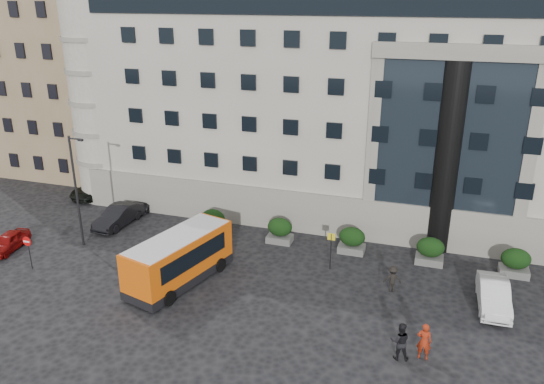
% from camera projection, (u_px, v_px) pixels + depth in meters
% --- Properties ---
extents(ground, '(120.00, 120.00, 0.00)m').
position_uv_depth(ground, '(222.00, 293.00, 31.71)').
color(ground, black).
rests_on(ground, ground).
extents(civic_building, '(44.00, 24.00, 18.00)m').
position_uv_depth(civic_building, '(380.00, 89.00, 46.39)').
color(civic_building, '#9D988A').
rests_on(civic_building, ground).
extents(entrance_column, '(1.80, 1.80, 13.00)m').
position_uv_depth(entrance_column, '(447.00, 160.00, 35.12)').
color(entrance_column, black).
rests_on(entrance_column, ground).
extents(apartment_near, '(14.00, 14.00, 20.00)m').
position_uv_depth(apartment_near, '(76.00, 66.00, 52.93)').
color(apartment_near, olive).
rests_on(apartment_near, ground).
extents(apartment_far, '(13.00, 13.00, 22.00)m').
position_uv_depth(apartment_far, '(143.00, 41.00, 69.47)').
color(apartment_far, '#7D5E49').
rests_on(apartment_far, ground).
extents(hedge_a, '(1.80, 1.26, 1.84)m').
position_uv_depth(hedge_a, '(213.00, 221.00, 39.48)').
color(hedge_a, '#5F5F5C').
rests_on(hedge_a, ground).
extents(hedge_b, '(1.80, 1.26, 1.84)m').
position_uv_depth(hedge_b, '(280.00, 230.00, 37.98)').
color(hedge_b, '#5F5F5C').
rests_on(hedge_b, ground).
extents(hedge_c, '(1.80, 1.26, 1.84)m').
position_uv_depth(hedge_c, '(352.00, 240.00, 36.48)').
color(hedge_c, '#5F5F5C').
rests_on(hedge_c, ground).
extents(hedge_d, '(1.80, 1.26, 1.84)m').
position_uv_depth(hedge_d, '(430.00, 250.00, 34.97)').
color(hedge_d, '#5F5F5C').
rests_on(hedge_d, ground).
extents(hedge_e, '(1.80, 1.26, 1.84)m').
position_uv_depth(hedge_e, '(515.00, 262.00, 33.47)').
color(hedge_e, '#5F5F5C').
rests_on(hedge_e, ground).
extents(street_lamp, '(1.16, 0.18, 8.00)m').
position_uv_depth(street_lamp, '(76.00, 188.00, 36.29)').
color(street_lamp, '#262628').
rests_on(street_lamp, ground).
extents(bus_stop_sign, '(0.50, 0.08, 2.52)m').
position_uv_depth(bus_stop_sign, '(331.00, 245.00, 33.96)').
color(bus_stop_sign, '#262628').
rests_on(bus_stop_sign, ground).
extents(no_entry_sign, '(0.64, 0.16, 2.32)m').
position_uv_depth(no_entry_sign, '(28.00, 246.00, 33.96)').
color(no_entry_sign, '#262628').
rests_on(no_entry_sign, ground).
extents(minibus, '(4.39, 7.84, 3.10)m').
position_uv_depth(minibus, '(179.00, 257.00, 32.45)').
color(minibus, '#EA580B').
rests_on(minibus, ground).
extents(red_truck, '(3.19, 6.06, 3.15)m').
position_uv_depth(red_truck, '(157.00, 169.00, 49.10)').
color(red_truck, maroon).
rests_on(red_truck, ground).
extents(parked_car_a, '(1.90, 3.79, 1.24)m').
position_uv_depth(parked_car_a, '(8.00, 242.00, 36.90)').
color(parked_car_a, maroon).
rests_on(parked_car_a, ground).
extents(parked_car_b, '(1.90, 4.79, 1.55)m').
position_uv_depth(parked_car_b, '(118.00, 216.00, 40.76)').
color(parked_car_b, black).
rests_on(parked_car_b, ground).
extents(parked_car_c, '(2.19, 4.50, 1.26)m').
position_uv_depth(parked_car_c, '(146.00, 199.00, 44.46)').
color(parked_car_c, black).
rests_on(parked_car_c, ground).
extents(parked_car_d, '(2.94, 5.33, 1.41)m').
position_uv_depth(parked_car_d, '(96.00, 188.00, 46.78)').
color(parked_car_d, black).
rests_on(parked_car_d, ground).
extents(white_taxi, '(1.76, 4.65, 1.52)m').
position_uv_depth(white_taxi, '(494.00, 295.00, 30.12)').
color(white_taxi, white).
rests_on(white_taxi, ground).
extents(pedestrian_a, '(0.72, 0.48, 1.97)m').
position_uv_depth(pedestrian_a, '(424.00, 341.00, 25.76)').
color(pedestrian_a, '#9D260F').
rests_on(pedestrian_a, ground).
extents(pedestrian_b, '(1.07, 0.90, 1.98)m').
position_uv_depth(pedestrian_b, '(400.00, 341.00, 25.75)').
color(pedestrian_b, black).
rests_on(pedestrian_b, ground).
extents(pedestrian_c, '(1.18, 0.82, 1.67)m').
position_uv_depth(pedestrian_c, '(392.00, 279.00, 31.69)').
color(pedestrian_c, black).
rests_on(pedestrian_c, ground).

